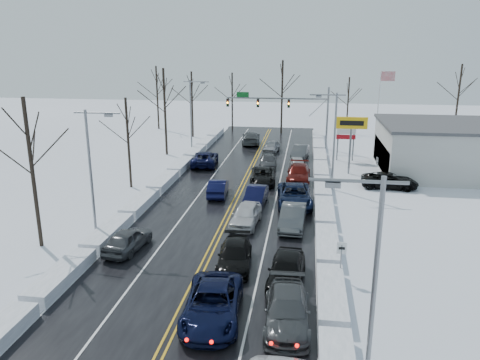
% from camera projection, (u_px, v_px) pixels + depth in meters
% --- Properties ---
extents(ground, '(160.00, 160.00, 0.00)m').
position_uv_depth(ground, '(224.00, 223.00, 35.76)').
color(ground, silver).
rests_on(ground, ground).
extents(road_surface, '(14.00, 84.00, 0.01)m').
position_uv_depth(road_surface, '(229.00, 214.00, 37.66)').
color(road_surface, black).
rests_on(road_surface, ground).
extents(snow_bank_left, '(1.47, 72.00, 0.76)m').
position_uv_depth(snow_bank_left, '(138.00, 209.00, 38.71)').
color(snow_bank_left, white).
rests_on(snow_bank_left, ground).
extents(snow_bank_right, '(1.47, 72.00, 0.76)m').
position_uv_depth(snow_bank_right, '(324.00, 219.00, 36.61)').
color(snow_bank_right, white).
rests_on(snow_bank_right, ground).
extents(traffic_signal_mast, '(13.28, 0.39, 8.00)m').
position_uv_depth(traffic_signal_mast, '(288.00, 106.00, 60.39)').
color(traffic_signal_mast, slate).
rests_on(traffic_signal_mast, ground).
extents(tires_plus_sign, '(3.20, 0.34, 6.00)m').
position_uv_depth(tires_plus_sign, '(351.00, 127.00, 48.14)').
color(tires_plus_sign, slate).
rests_on(tires_plus_sign, ground).
extents(used_vehicles_sign, '(2.20, 0.22, 4.65)m').
position_uv_depth(used_vehicles_sign, '(346.00, 133.00, 54.31)').
color(used_vehicles_sign, slate).
rests_on(used_vehicles_sign, ground).
extents(speed_limit_sign, '(0.55, 0.09, 2.35)m').
position_uv_depth(speed_limit_sign, '(341.00, 254.00, 26.56)').
color(speed_limit_sign, slate).
rests_on(speed_limit_sign, ground).
extents(flagpole, '(1.87, 1.20, 10.00)m').
position_uv_depth(flagpole, '(380.00, 103.00, 60.56)').
color(flagpole, silver).
rests_on(flagpole, ground).
extents(dealership_building, '(20.40, 12.40, 5.30)m').
position_uv_depth(dealership_building, '(480.00, 149.00, 48.83)').
color(dealership_building, '#B7B8B2').
rests_on(dealership_building, ground).
extents(streetlight_se, '(3.20, 0.25, 9.00)m').
position_uv_depth(streetlight_se, '(369.00, 280.00, 16.02)').
color(streetlight_se, slate).
rests_on(streetlight_se, ground).
extents(streetlight_ne, '(3.20, 0.25, 9.00)m').
position_uv_depth(streetlight_ne, '(332.00, 134.00, 42.65)').
color(streetlight_ne, slate).
rests_on(streetlight_ne, ground).
extents(streetlight_sw, '(3.20, 0.25, 9.00)m').
position_uv_depth(streetlight_sw, '(93.00, 164.00, 31.63)').
color(streetlight_sw, slate).
rests_on(streetlight_sw, ground).
extents(streetlight_nw, '(3.20, 0.25, 9.00)m').
position_uv_depth(streetlight_nw, '(192.00, 110.00, 58.26)').
color(streetlight_nw, slate).
rests_on(streetlight_nw, ground).
extents(tree_left_b, '(4.00, 4.00, 10.00)m').
position_uv_depth(tree_left_b, '(29.00, 144.00, 29.71)').
color(tree_left_b, '#2D231C').
rests_on(tree_left_b, ground).
extents(tree_left_c, '(3.40, 3.40, 8.50)m').
position_uv_depth(tree_left_c, '(127.00, 126.00, 43.18)').
color(tree_left_c, '#2D231C').
rests_on(tree_left_c, ground).
extents(tree_left_d, '(4.20, 4.20, 10.50)m').
position_uv_depth(tree_left_d, '(164.00, 95.00, 56.20)').
color(tree_left_d, '#2D231C').
rests_on(tree_left_d, ground).
extents(tree_left_e, '(3.80, 3.80, 9.50)m').
position_uv_depth(tree_left_e, '(192.00, 92.00, 67.75)').
color(tree_left_e, '#2D231C').
rests_on(tree_left_e, ground).
extents(tree_far_a, '(4.00, 4.00, 10.00)m').
position_uv_depth(tree_far_a, '(157.00, 85.00, 74.36)').
color(tree_far_a, '#2D231C').
rests_on(tree_far_a, ground).
extents(tree_far_b, '(3.60, 3.60, 9.00)m').
position_uv_depth(tree_far_b, '(232.00, 90.00, 73.84)').
color(tree_far_b, '#2D231C').
rests_on(tree_far_b, ground).
extents(tree_far_c, '(4.40, 4.40, 11.00)m').
position_uv_depth(tree_far_c, '(282.00, 83.00, 70.45)').
color(tree_far_c, '#2D231C').
rests_on(tree_far_c, ground).
extents(tree_far_d, '(3.40, 3.40, 8.50)m').
position_uv_depth(tree_far_d, '(348.00, 94.00, 70.98)').
color(tree_far_d, '#2D231C').
rests_on(tree_far_d, ground).
extents(tree_far_e, '(4.20, 4.20, 10.50)m').
position_uv_depth(tree_far_e, '(460.00, 86.00, 68.86)').
color(tree_far_e, '#2D231C').
rests_on(tree_far_e, ground).
extents(queued_car_2, '(3.15, 6.10, 1.64)m').
position_uv_depth(queued_car_2, '(213.00, 318.00, 23.21)').
color(queued_car_2, black).
rests_on(queued_car_2, ground).
extents(queued_car_3, '(2.34, 5.05, 1.43)m').
position_uv_depth(queued_car_3, '(235.00, 266.00, 28.69)').
color(queued_car_3, black).
rests_on(queued_car_3, ground).
extents(queued_car_4, '(2.25, 4.83, 1.60)m').
position_uv_depth(queued_car_4, '(246.00, 225.00, 35.32)').
color(queued_car_4, silver).
rests_on(queued_car_4, ground).
extents(queued_car_5, '(1.83, 4.66, 1.51)m').
position_uv_depth(queued_car_5, '(256.00, 204.00, 39.93)').
color(queued_car_5, black).
rests_on(queued_car_5, ground).
extents(queued_car_6, '(2.80, 5.42, 1.46)m').
position_uv_depth(queued_car_6, '(263.00, 183.00, 46.15)').
color(queued_car_6, black).
rests_on(queued_car_6, ground).
extents(queued_car_7, '(2.13, 4.69, 1.33)m').
position_uv_depth(queued_car_7, '(268.00, 167.00, 52.22)').
color(queued_car_7, '#393B3E').
rests_on(queued_car_7, ground).
extents(queued_car_8, '(2.25, 4.40, 1.44)m').
position_uv_depth(queued_car_8, '(271.00, 152.00, 59.36)').
color(queued_car_8, gray).
rests_on(queued_car_8, ground).
extents(queued_car_11, '(2.41, 5.45, 1.55)m').
position_uv_depth(queued_car_11, '(287.00, 324.00, 22.70)').
color(queued_car_11, '#3C3F41').
rests_on(queued_car_11, ground).
extents(queued_car_12, '(2.26, 5.02, 1.68)m').
position_uv_depth(queued_car_12, '(286.00, 283.00, 26.64)').
color(queued_car_12, black).
rests_on(queued_car_12, ground).
extents(queued_car_13, '(2.00, 5.12, 1.66)m').
position_uv_depth(queued_car_13, '(292.00, 227.00, 34.83)').
color(queued_car_13, '#424547').
rests_on(queued_car_13, ground).
extents(queued_car_14, '(3.29, 6.30, 1.69)m').
position_uv_depth(queued_car_14, '(294.00, 205.00, 39.77)').
color(queued_car_14, black).
rests_on(queued_car_14, ground).
extents(queued_car_15, '(2.31, 5.58, 1.61)m').
position_uv_depth(queued_car_15, '(298.00, 181.00, 46.74)').
color(queued_car_15, '#4F0E0A').
rests_on(queued_car_15, ground).
extents(queued_car_16, '(2.19, 4.29, 1.40)m').
position_uv_depth(queued_car_16, '(298.00, 170.00, 50.73)').
color(queued_car_16, silver).
rests_on(queued_car_16, ground).
extents(queued_car_17, '(2.26, 5.03, 1.60)m').
position_uv_depth(queued_car_17, '(300.00, 159.00, 56.11)').
color(queued_car_17, '#44474A').
rests_on(queued_car_17, ground).
extents(oncoming_car_0, '(1.94, 4.64, 1.49)m').
position_uv_depth(oncoming_car_0, '(218.00, 195.00, 42.32)').
color(oncoming_car_0, black).
rests_on(oncoming_car_0, ground).
extents(oncoming_car_1, '(3.24, 6.05, 1.62)m').
position_uv_depth(oncoming_car_1, '(205.00, 165.00, 52.90)').
color(oncoming_car_1, black).
rests_on(oncoming_car_1, ground).
extents(oncoming_car_2, '(3.01, 6.13, 1.71)m').
position_uv_depth(oncoming_car_2, '(251.00, 144.00, 64.51)').
color(oncoming_car_2, '#45484B').
rests_on(oncoming_car_2, ground).
extents(oncoming_car_3, '(2.32, 4.66, 1.52)m').
position_uv_depth(oncoming_car_3, '(128.00, 250.00, 30.95)').
color(oncoming_car_3, '#444649').
rests_on(oncoming_car_3, ground).
extents(parked_car_0, '(5.41, 2.76, 1.46)m').
position_uv_depth(parked_car_0, '(389.00, 188.00, 44.51)').
color(parked_car_0, black).
rests_on(parked_car_0, ground).
extents(parked_car_1, '(2.37, 4.89, 1.37)m').
position_uv_depth(parked_car_1, '(414.00, 179.00, 47.64)').
color(parked_car_1, '#464A4C').
rests_on(parked_car_1, ground).
extents(parked_car_2, '(2.57, 5.24, 1.72)m').
position_uv_depth(parked_car_2, '(385.00, 162.00, 54.42)').
color(parked_car_2, silver).
rests_on(parked_car_2, ground).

